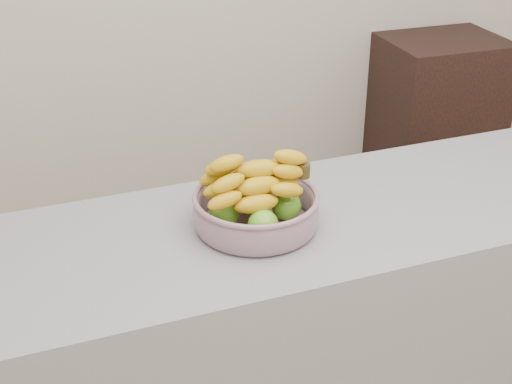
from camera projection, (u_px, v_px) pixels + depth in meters
counter at (319, 345)px, 2.10m from camera, size 2.00×0.60×0.90m
cabinet at (433, 137)px, 3.40m from camera, size 0.54×0.44×0.95m
fruit_bowl at (256, 206)px, 1.80m from camera, size 0.32×0.32×0.19m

